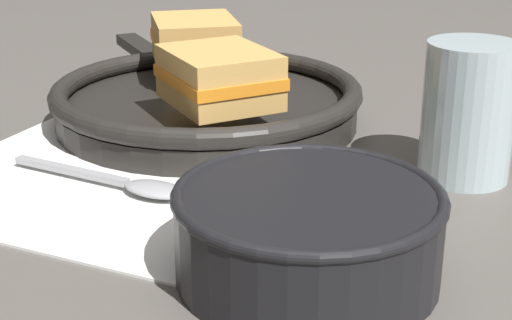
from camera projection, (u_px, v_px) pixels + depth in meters
The scene contains 8 objects.
ground_plane at pixel (234, 194), 0.59m from camera, with size 4.00×4.00×0.00m, color #56514C.
napkin at pixel (102, 181), 0.61m from camera, with size 0.30×0.27×0.00m.
soup_bowl at pixel (308, 227), 0.47m from camera, with size 0.16×0.16×0.06m.
spoon at pixel (131, 184), 0.59m from camera, with size 0.16×0.03×0.01m.
skillet at pixel (206, 102), 0.74m from camera, with size 0.38×0.30×0.04m.
sandwich_near_left at pixel (195, 41), 0.79m from camera, with size 0.13×0.13×0.05m.
sandwich_near_right at pixel (219, 77), 0.66m from camera, with size 0.13×0.12×0.05m.
drinking_glass at pixel (468, 112), 0.61m from camera, with size 0.07×0.07×0.11m.
Camera 1 is at (0.32, -0.44, 0.24)m, focal length 55.00 mm.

